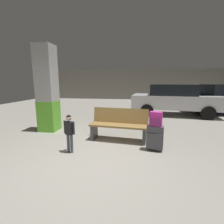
{
  "coord_description": "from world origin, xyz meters",
  "views": [
    {
      "loc": [
        0.81,
        -2.86,
        1.62
      ],
      "look_at": [
        0.21,
        1.3,
        0.85
      ],
      "focal_mm": 26.21,
      "sensor_mm": 36.0,
      "label": 1
    }
  ],
  "objects": [
    {
      "name": "suitcase",
      "position": [
        1.29,
        0.96,
        0.32
      ],
      "size": [
        0.41,
        0.3,
        0.6
      ],
      "color": "#4C4C51",
      "rests_on": "ground_plane"
    },
    {
      "name": "structural_pillar",
      "position": [
        -2.07,
        2.18,
        1.38
      ],
      "size": [
        0.57,
        0.57,
        2.79
      ],
      "color": "#66C633",
      "rests_on": "ground_plane"
    },
    {
      "name": "backpack_bright",
      "position": [
        1.29,
        0.96,
        0.77
      ],
      "size": [
        0.31,
        0.25,
        0.34
      ],
      "color": "#D833A5",
      "rests_on": "suitcase"
    },
    {
      "name": "garage_back_wall",
      "position": [
        0.0,
        12.86,
        1.4
      ],
      "size": [
        18.0,
        0.12,
        2.8
      ],
      "primitive_type": "cube",
      "color": "gray",
      "rests_on": "ground_plane"
    },
    {
      "name": "ground_plane",
      "position": [
        0.0,
        4.0,
        -0.05
      ],
      "size": [
        18.0,
        18.0,
        0.1
      ],
      "primitive_type": "cube",
      "color": "gray"
    },
    {
      "name": "child",
      "position": [
        -0.68,
        0.57,
        0.55
      ],
      "size": [
        0.29,
        0.21,
        0.9
      ],
      "color": "#4C5160",
      "rests_on": "ground_plane"
    },
    {
      "name": "parked_car_near",
      "position": [
        2.7,
        5.57,
        0.81
      ],
      "size": [
        4.27,
        2.16,
        1.51
      ],
      "color": "silver",
      "rests_on": "ground_plane"
    },
    {
      "name": "bench",
      "position": [
        0.36,
        1.57,
        0.44
      ],
      "size": [
        1.65,
        0.71,
        0.89
      ],
      "color": "#9E7A42",
      "rests_on": "ground_plane"
    }
  ]
}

